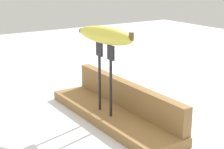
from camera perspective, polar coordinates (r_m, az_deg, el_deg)
The scene contains 6 objects.
ground_plane at distance 0.97m, azimuth 0.00°, elevation -7.12°, with size 3.00×3.00×0.00m, color silver.
wooden_board at distance 0.96m, azimuth 0.00°, elevation -6.44°, with size 0.46×0.12×0.02m, color olive.
board_backstop at distance 0.97m, azimuth 2.36°, elevation -3.23°, with size 0.46×0.03×0.07m, color olive.
fork_stand_center at distance 0.91m, azimuth -1.10°, elevation 0.36°, with size 0.08×0.01×0.18m.
banana_raised_center at distance 0.89m, azimuth -1.14°, elevation 6.21°, with size 0.20×0.07×0.04m.
banana_chunk_far at distance 1.06m, azimuth 2.99°, elevation -3.92°, with size 0.05×0.05×0.04m.
Camera 1 is at (0.74, -0.49, 0.38)m, focal length 58.02 mm.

